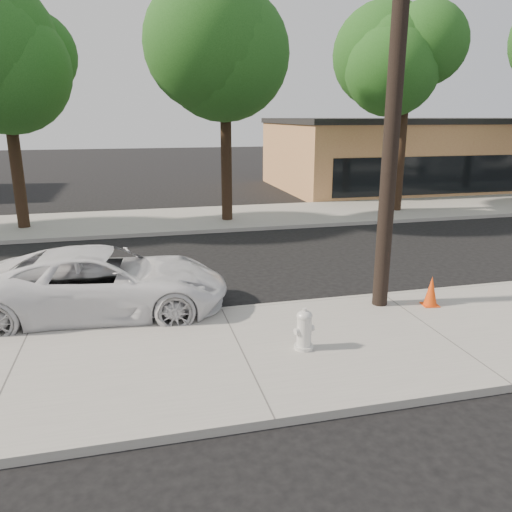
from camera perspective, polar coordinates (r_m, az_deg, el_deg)
name	(u,v)px	position (r m, az deg, el deg)	size (l,w,h in m)	color
ground	(208,285)	(13.35, -5.53, -3.33)	(120.00, 120.00, 0.00)	black
near_sidewalk	(242,355)	(9.41, -1.59, -11.25)	(90.00, 4.40, 0.15)	gray
far_sidewalk	(178,220)	(21.50, -8.90, 4.09)	(90.00, 5.00, 0.15)	gray
curb_near	(221,311)	(11.38, -3.97, -6.34)	(90.00, 0.12, 0.16)	#9E9B93
building_main	(421,154)	(33.66, 18.38, 10.96)	(18.00, 10.00, 4.00)	#B3714A
utility_pole	(394,98)	(11.18, 15.51, 17.01)	(1.40, 0.34, 9.00)	black
tree_b	(8,63)	(21.03, -26.47, 19.12)	(4.34, 4.20, 8.45)	black
tree_c	(231,46)	(20.69, -2.89, 22.84)	(4.96, 4.80, 9.55)	black
tree_d	(413,67)	(23.78, 17.47, 19.94)	(4.50, 4.35, 8.75)	black
police_cruiser	(104,282)	(11.64, -17.02, -2.90)	(2.53, 5.49, 1.53)	white
fire_hydrant	(304,330)	(9.37, 5.52, -8.46)	(0.41, 0.37, 0.76)	silver
traffic_cone	(431,291)	(12.07, 19.38, -3.85)	(0.40, 0.40, 0.69)	#EF450C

